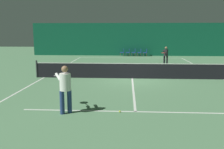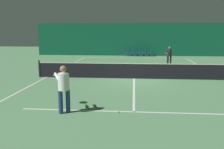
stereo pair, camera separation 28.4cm
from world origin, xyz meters
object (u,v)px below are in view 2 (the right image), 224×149
courtside_chair_0 (127,52)px  courtside_chair_1 (132,52)px  player_near (63,85)px  player_far (169,54)px  courtside_chair_3 (144,52)px  courtside_chair_2 (138,52)px  tennis_ball (118,111)px  courtside_chair_4 (150,52)px  tennis_net (134,70)px

courtside_chair_0 → courtside_chair_1: same height
player_near → player_far: bearing=-53.2°
player_near → courtside_chair_3: size_ratio=2.02×
courtside_chair_2 → tennis_ball: courtside_chair_2 is taller
player_near → courtside_chair_1: player_near is taller
player_far → courtside_chair_4: (-1.20, 7.21, -0.41)m
courtside_chair_4 → tennis_ball: size_ratio=12.73×
player_far → courtside_chair_2: (-2.52, 7.21, -0.41)m
courtside_chair_2 → courtside_chair_3: same height
player_far → tennis_ball: size_ratio=23.38×
player_near → courtside_chair_2: player_near is taller
courtside_chair_2 → courtside_chair_4: size_ratio=1.00×
courtside_chair_2 → tennis_ball: bearing=-2.9°
courtside_chair_2 → courtside_chair_1: bearing=-90.0°
tennis_net → tennis_ball: 6.54m
courtside_chair_0 → courtside_chair_2: 1.32m
player_near → courtside_chair_0: size_ratio=2.02×
player_near → courtside_chair_3: bearing=-40.8°
courtside_chair_0 → courtside_chair_1: size_ratio=1.00×
courtside_chair_1 → courtside_chair_2: size_ratio=1.00×
tennis_ball → courtside_chair_1: bearing=89.0°
courtside_chair_4 → tennis_net: bearing=-7.4°
courtside_chair_2 → courtside_chair_4: bearing=90.0°
courtside_chair_3 → tennis_ball: size_ratio=12.73×
tennis_ball → courtside_chair_0: bearing=90.9°
player_near → player_far: (5.46, 13.27, -0.09)m
tennis_ball → player_near: bearing=-174.3°
player_near → courtside_chair_4: (4.26, 20.49, -0.50)m
courtside_chair_3 → courtside_chair_4: (0.66, 0.00, 0.00)m
tennis_net → player_near: (-2.47, -6.69, 0.48)m
player_far → courtside_chair_2: size_ratio=1.84×
courtside_chair_2 → courtside_chair_4: 1.32m
courtside_chair_1 → courtside_chair_3: size_ratio=1.00×
player_far → courtside_chair_3: (-1.86, 7.21, -0.41)m
courtside_chair_1 → courtside_chair_0: bearing=-90.0°
player_near → courtside_chair_4: 20.93m
courtside_chair_1 → player_far: bearing=23.8°
courtside_chair_2 → tennis_ball: 20.33m
player_near → courtside_chair_0: (1.61, 20.49, -0.50)m
courtside_chair_0 → courtside_chair_4: size_ratio=1.00×
tennis_net → courtside_chair_2: bearing=88.1°
player_near → courtside_chair_0: bearing=-35.4°
courtside_chair_1 → tennis_ball: size_ratio=12.73×
courtside_chair_0 → tennis_ball: courtside_chair_0 is taller
player_far → tennis_ball: 13.58m
courtside_chair_1 → courtside_chair_3: bearing=90.0°
courtside_chair_2 → tennis_ball: size_ratio=12.73×
player_far → courtside_chair_1: player_far is taller
courtside_chair_4 → courtside_chair_1: bearing=-90.0°
courtside_chair_3 → courtside_chair_2: bearing=-90.0°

